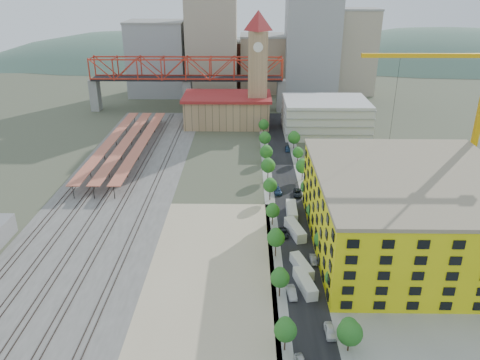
{
  "coord_description": "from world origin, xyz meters",
  "views": [
    {
      "loc": [
        3.7,
        -118.13,
        59.73
      ],
      "look_at": [
        1.92,
        -3.46,
        10.0
      ],
      "focal_mm": 35.0,
      "sensor_mm": 36.0,
      "label": 1
    }
  ],
  "objects_px": {
    "clock_tower": "(258,59)",
    "construction_building": "(410,211)",
    "site_trailer_a": "(305,283)",
    "site_trailer_c": "(295,230)",
    "tower_crane": "(471,100)",
    "site_trailer_b": "(302,266)",
    "site_trailer_d": "(292,211)"
  },
  "relations": [
    {
      "from": "site_trailer_c",
      "to": "site_trailer_b",
      "type": "bearing_deg",
      "value": -104.81
    },
    {
      "from": "clock_tower",
      "to": "site_trailer_a",
      "type": "distance_m",
      "value": 120.69
    },
    {
      "from": "clock_tower",
      "to": "site_trailer_b",
      "type": "distance_m",
      "value": 114.35
    },
    {
      "from": "site_trailer_d",
      "to": "site_trailer_c",
      "type": "bearing_deg",
      "value": -88.67
    },
    {
      "from": "site_trailer_a",
      "to": "site_trailer_c",
      "type": "xyz_separation_m",
      "value": [
        0.0,
        22.4,
        0.06
      ]
    },
    {
      "from": "site_trailer_b",
      "to": "site_trailer_d",
      "type": "height_order",
      "value": "site_trailer_d"
    },
    {
      "from": "tower_crane",
      "to": "site_trailer_c",
      "type": "distance_m",
      "value": 58.87
    },
    {
      "from": "construction_building",
      "to": "site_trailer_c",
      "type": "distance_m",
      "value": 27.71
    },
    {
      "from": "clock_tower",
      "to": "construction_building",
      "type": "xyz_separation_m",
      "value": [
        34.0,
        -99.99,
        -19.29
      ]
    },
    {
      "from": "site_trailer_c",
      "to": "site_trailer_d",
      "type": "distance_m",
      "value": 10.13
    },
    {
      "from": "site_trailer_a",
      "to": "site_trailer_b",
      "type": "distance_m",
      "value": 6.56
    },
    {
      "from": "site_trailer_b",
      "to": "site_trailer_d",
      "type": "relative_size",
      "value": 0.87
    },
    {
      "from": "tower_crane",
      "to": "site_trailer_a",
      "type": "distance_m",
      "value": 69.8
    },
    {
      "from": "construction_building",
      "to": "tower_crane",
      "type": "relative_size",
      "value": 1.04
    },
    {
      "from": "tower_crane",
      "to": "site_trailer_c",
      "type": "relative_size",
      "value": 4.97
    },
    {
      "from": "tower_crane",
      "to": "site_trailer_b",
      "type": "height_order",
      "value": "tower_crane"
    },
    {
      "from": "construction_building",
      "to": "site_trailer_a",
      "type": "relative_size",
      "value": 5.46
    },
    {
      "from": "construction_building",
      "to": "site_trailer_b",
      "type": "relative_size",
      "value": 5.83
    },
    {
      "from": "site_trailer_a",
      "to": "site_trailer_c",
      "type": "height_order",
      "value": "site_trailer_c"
    },
    {
      "from": "clock_tower",
      "to": "construction_building",
      "type": "distance_m",
      "value": 107.36
    },
    {
      "from": "tower_crane",
      "to": "site_trailer_c",
      "type": "xyz_separation_m",
      "value": [
        -47.38,
        -20.11,
        -28.56
      ]
    },
    {
      "from": "tower_crane",
      "to": "clock_tower",
      "type": "bearing_deg",
      "value": 126.54
    },
    {
      "from": "site_trailer_c",
      "to": "site_trailer_d",
      "type": "bearing_deg",
      "value": 75.19
    },
    {
      "from": "clock_tower",
      "to": "site_trailer_c",
      "type": "relative_size",
      "value": 5.33
    },
    {
      "from": "site_trailer_d",
      "to": "tower_crane",
      "type": "bearing_deg",
      "value": 13.23
    },
    {
      "from": "tower_crane",
      "to": "site_trailer_b",
      "type": "xyz_separation_m",
      "value": [
        -47.38,
        -35.96,
        -28.7
      ]
    },
    {
      "from": "site_trailer_c",
      "to": "construction_building",
      "type": "bearing_deg",
      "value": -25.99
    },
    {
      "from": "site_trailer_a",
      "to": "site_trailer_c",
      "type": "bearing_deg",
      "value": 77.25
    },
    {
      "from": "clock_tower",
      "to": "site_trailer_a",
      "type": "height_order",
      "value": "clock_tower"
    },
    {
      "from": "construction_building",
      "to": "site_trailer_d",
      "type": "height_order",
      "value": "construction_building"
    },
    {
      "from": "clock_tower",
      "to": "site_trailer_c",
      "type": "xyz_separation_m",
      "value": [
        8.0,
        -94.85,
        -27.36
      ]
    },
    {
      "from": "site_trailer_b",
      "to": "site_trailer_d",
      "type": "bearing_deg",
      "value": 72.7
    }
  ]
}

